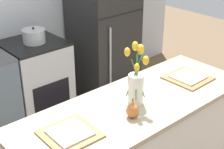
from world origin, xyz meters
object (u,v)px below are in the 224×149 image
at_px(stove_range, 37,82).
at_px(refrigerator, 103,26).
at_px(flower_vase, 136,83).
at_px(plate_setting_left, 70,133).
at_px(plate_setting_right, 188,77).
at_px(cooking_pot, 34,36).
at_px(pear_figurine, 133,110).

distance_m(stove_range, refrigerator, 1.04).
distance_m(flower_vase, plate_setting_left, 0.57).
distance_m(refrigerator, plate_setting_left, 2.28).
height_order(refrigerator, flower_vase, refrigerator).
bearing_deg(stove_range, plate_setting_left, -112.24).
height_order(plate_setting_left, plate_setting_right, same).
bearing_deg(cooking_pot, flower_vase, -94.40).
bearing_deg(pear_figurine, cooking_pot, 81.20).
height_order(plate_setting_left, cooking_pot, cooking_pot).
distance_m(stove_range, plate_setting_right, 1.75).
distance_m(pear_figurine, cooking_pot, 1.71).
bearing_deg(pear_figurine, plate_setting_right, 8.36).
bearing_deg(refrigerator, flower_vase, -123.41).
bearing_deg(plate_setting_left, flower_vase, 0.86).
distance_m(plate_setting_right, cooking_pot, 1.65).
bearing_deg(stove_range, flower_vase, -93.84).
xyz_separation_m(plate_setting_left, plate_setting_right, (1.12, 0.00, 0.00)).
bearing_deg(plate_setting_left, stove_range, 67.76).
relative_size(plate_setting_left, plate_setting_right, 1.00).
distance_m(refrigerator, flower_vase, 1.93).
distance_m(flower_vase, cooking_pot, 1.59).
bearing_deg(refrigerator, pear_figurine, -124.94).
bearing_deg(cooking_pot, plate_setting_right, -74.39).
bearing_deg(stove_range, refrigerator, 0.04).
relative_size(stove_range, plate_setting_left, 2.91).
xyz_separation_m(plate_setting_right, cooking_pot, (-0.44, 1.59, 0.02)).
distance_m(pear_figurine, plate_setting_left, 0.43).
distance_m(refrigerator, plate_setting_right, 1.69).
bearing_deg(plate_setting_right, stove_range, 105.90).
height_order(refrigerator, plate_setting_right, refrigerator).
xyz_separation_m(refrigerator, cooking_pot, (-0.94, -0.02, 0.10)).
bearing_deg(refrigerator, cooking_pot, -178.75).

